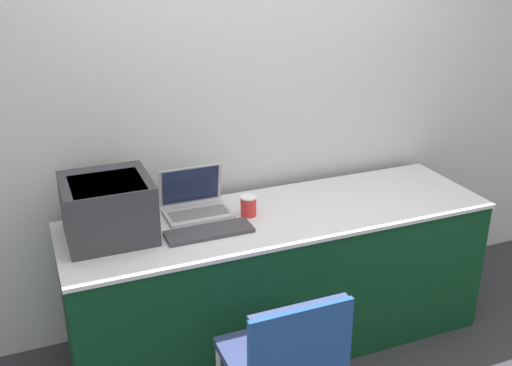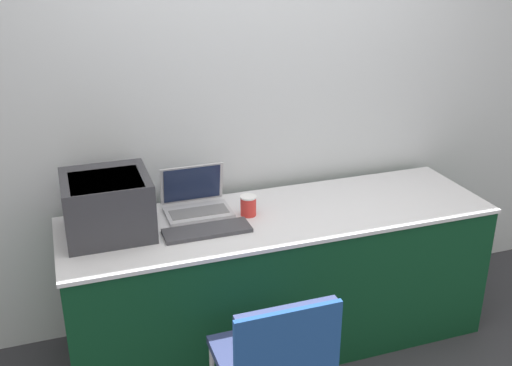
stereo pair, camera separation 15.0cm
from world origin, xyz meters
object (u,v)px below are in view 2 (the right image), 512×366
(coffee_cup, at_px, (248,206))
(external_keyboard, at_px, (207,231))
(laptop_left, at_px, (196,202))
(chair, at_px, (276,360))
(printer, at_px, (107,203))

(coffee_cup, bearing_deg, external_keyboard, -154.42)
(laptop_left, height_order, external_keyboard, laptop_left)
(laptop_left, xyz_separation_m, chair, (0.09, -0.98, -0.32))
(external_keyboard, bearing_deg, chair, -82.01)
(printer, bearing_deg, chair, -57.42)
(coffee_cup, distance_m, chair, 0.91)
(printer, distance_m, coffee_cup, 0.72)
(printer, xyz_separation_m, chair, (0.56, -0.87, -0.43))
(laptop_left, distance_m, chair, 1.03)
(printer, height_order, laptop_left, printer)
(printer, relative_size, coffee_cup, 3.84)
(printer, relative_size, laptop_left, 1.21)
(coffee_cup, relative_size, chair, 0.13)
(external_keyboard, height_order, coffee_cup, coffee_cup)
(coffee_cup, bearing_deg, printer, 177.21)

